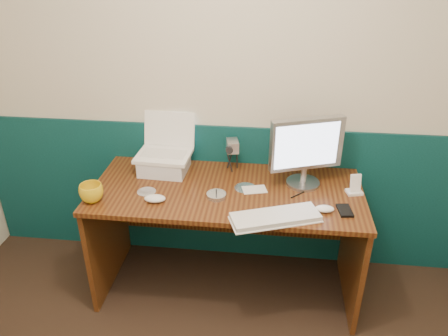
# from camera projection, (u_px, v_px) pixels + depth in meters

# --- Properties ---
(back_wall) EXTENTS (3.50, 0.04, 2.50)m
(back_wall) POSITION_uv_depth(u_px,v_px,m) (233.00, 88.00, 2.67)
(back_wall) COLOR beige
(back_wall) RESTS_ON ground
(wainscot) EXTENTS (3.48, 0.02, 1.00)m
(wainscot) POSITION_uv_depth(u_px,v_px,m) (232.00, 194.00, 3.01)
(wainscot) COLOR #072E30
(wainscot) RESTS_ON ground
(desk) EXTENTS (1.60, 0.70, 0.75)m
(desk) POSITION_uv_depth(u_px,v_px,m) (227.00, 240.00, 2.76)
(desk) COLOR #3C190A
(desk) RESTS_ON ground
(laptop_riser) EXTENTS (0.30, 0.26, 0.10)m
(laptop_riser) POSITION_uv_depth(u_px,v_px,m) (164.00, 164.00, 2.76)
(laptop_riser) COLOR silver
(laptop_riser) RESTS_ON desk
(laptop) EXTENTS (0.34, 0.27, 0.28)m
(laptop) POSITION_uv_depth(u_px,v_px,m) (162.00, 137.00, 2.67)
(laptop) COLOR white
(laptop) RESTS_ON laptop_riser
(monitor) EXTENTS (0.45, 0.27, 0.43)m
(monitor) POSITION_uv_depth(u_px,v_px,m) (306.00, 152.00, 2.53)
(monitor) COLOR #A6A7AB
(monitor) RESTS_ON desk
(keyboard) EXTENTS (0.49, 0.31, 0.03)m
(keyboard) POSITION_uv_depth(u_px,v_px,m) (275.00, 218.00, 2.29)
(keyboard) COLOR silver
(keyboard) RESTS_ON desk
(mouse_right) EXTENTS (0.11, 0.07, 0.03)m
(mouse_right) POSITION_uv_depth(u_px,v_px,m) (324.00, 209.00, 2.36)
(mouse_right) COLOR white
(mouse_right) RESTS_ON desk
(mouse_left) EXTENTS (0.13, 0.08, 0.04)m
(mouse_left) POSITION_uv_depth(u_px,v_px,m) (155.00, 199.00, 2.45)
(mouse_left) COLOR white
(mouse_left) RESTS_ON desk
(mug) EXTENTS (0.18, 0.18, 0.11)m
(mug) POSITION_uv_depth(u_px,v_px,m) (91.00, 193.00, 2.44)
(mug) COLOR gold
(mug) RESTS_ON desk
(camcorder) EXTENTS (0.11, 0.14, 0.19)m
(camcorder) POSITION_uv_depth(u_px,v_px,m) (232.00, 156.00, 2.76)
(camcorder) COLOR #ACACB1
(camcorder) RESTS_ON desk
(cd_spindle) EXTENTS (0.11, 0.11, 0.02)m
(cd_spindle) POSITION_uv_depth(u_px,v_px,m) (216.00, 195.00, 2.50)
(cd_spindle) COLOR silver
(cd_spindle) RESTS_ON desk
(cd_loose_a) EXTENTS (0.11, 0.11, 0.00)m
(cd_loose_a) POSITION_uv_depth(u_px,v_px,m) (147.00, 192.00, 2.55)
(cd_loose_a) COLOR silver
(cd_loose_a) RESTS_ON desk
(cd_loose_b) EXTENTS (0.13, 0.13, 0.00)m
(cd_loose_b) POSITION_uv_depth(u_px,v_px,m) (245.00, 188.00, 2.59)
(cd_loose_b) COLOR silver
(cd_loose_b) RESTS_ON desk
(pen) EXTENTS (0.10, 0.10, 0.01)m
(pen) POSITION_uv_depth(u_px,v_px,m) (299.00, 194.00, 2.52)
(pen) COLOR black
(pen) RESTS_ON desk
(papers) EXTENTS (0.16, 0.13, 0.00)m
(papers) POSITION_uv_depth(u_px,v_px,m) (254.00, 190.00, 2.57)
(papers) COLOR silver
(papers) RESTS_ON desk
(dock) EXTENTS (0.10, 0.08, 0.02)m
(dock) POSITION_uv_depth(u_px,v_px,m) (354.00, 192.00, 2.53)
(dock) COLOR white
(dock) RESTS_ON desk
(music_player) EXTENTS (0.07, 0.04, 0.11)m
(music_player) POSITION_uv_depth(u_px,v_px,m) (356.00, 183.00, 2.51)
(music_player) COLOR white
(music_player) RESTS_ON dock
(pda) EXTENTS (0.09, 0.13, 0.01)m
(pda) POSITION_uv_depth(u_px,v_px,m) (345.00, 211.00, 2.36)
(pda) COLOR black
(pda) RESTS_ON desk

